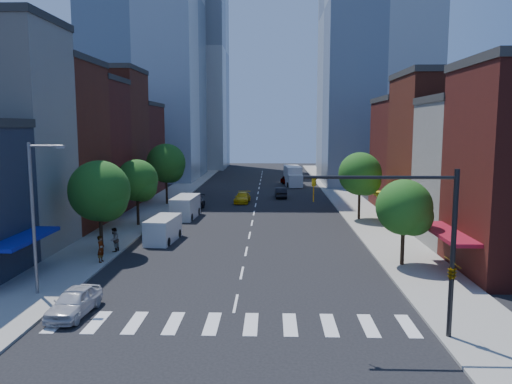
{
  "coord_description": "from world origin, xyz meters",
  "views": [
    {
      "loc": [
        2.01,
        -27.44,
        10.07
      ],
      "look_at": [
        0.82,
        11.05,
        5.0
      ],
      "focal_mm": 35.0,
      "sensor_mm": 36.0,
      "label": 1
    }
  ],
  "objects_px": {
    "parked_car_second": "(161,231)",
    "traffic_car_oncoming": "(281,193)",
    "cargo_van_far": "(185,207)",
    "pedestrian_near": "(101,249)",
    "parked_car_front": "(74,302)",
    "traffic_car_far": "(286,179)",
    "cargo_van_near": "(163,230)",
    "taxi": "(242,198)",
    "box_truck": "(293,177)",
    "pedestrian_far": "(114,240)",
    "parked_car_third": "(158,225)",
    "parked_car_rear": "(193,203)"
  },
  "relations": [
    {
      "from": "cargo_van_near",
      "to": "cargo_van_far",
      "type": "relative_size",
      "value": 0.9
    },
    {
      "from": "parked_car_rear",
      "to": "cargo_van_far",
      "type": "distance_m",
      "value": 5.52
    },
    {
      "from": "traffic_car_far",
      "to": "parked_car_second",
      "type": "bearing_deg",
      "value": 67.41
    },
    {
      "from": "cargo_van_near",
      "to": "box_truck",
      "type": "height_order",
      "value": "box_truck"
    },
    {
      "from": "parked_car_second",
      "to": "parked_car_third",
      "type": "xyz_separation_m",
      "value": [
        -0.82,
        2.64,
        0.03
      ]
    },
    {
      "from": "cargo_van_far",
      "to": "pedestrian_far",
      "type": "height_order",
      "value": "cargo_van_far"
    },
    {
      "from": "pedestrian_near",
      "to": "parked_car_rear",
      "type": "bearing_deg",
      "value": -1.43
    },
    {
      "from": "parked_car_second",
      "to": "pedestrian_near",
      "type": "distance_m",
      "value": 9.13
    },
    {
      "from": "parked_car_second",
      "to": "traffic_car_oncoming",
      "type": "bearing_deg",
      "value": 61.81
    },
    {
      "from": "parked_car_front",
      "to": "cargo_van_near",
      "type": "bearing_deg",
      "value": 90.79
    },
    {
      "from": "parked_car_rear",
      "to": "cargo_van_far",
      "type": "height_order",
      "value": "cargo_van_far"
    },
    {
      "from": "traffic_car_far",
      "to": "taxi",
      "type": "bearing_deg",
      "value": 67.57
    },
    {
      "from": "traffic_car_far",
      "to": "box_truck",
      "type": "relative_size",
      "value": 0.5
    },
    {
      "from": "taxi",
      "to": "pedestrian_near",
      "type": "xyz_separation_m",
      "value": [
        -8.68,
        -30.05,
        0.45
      ]
    },
    {
      "from": "parked_car_third",
      "to": "pedestrian_near",
      "type": "relative_size",
      "value": 2.44
    },
    {
      "from": "parked_car_front",
      "to": "traffic_car_far",
      "type": "xyz_separation_m",
      "value": [
        13.21,
        62.7,
        -0.01
      ]
    },
    {
      "from": "cargo_van_near",
      "to": "traffic_car_oncoming",
      "type": "bearing_deg",
      "value": 73.52
    },
    {
      "from": "pedestrian_near",
      "to": "pedestrian_far",
      "type": "height_order",
      "value": "pedestrian_near"
    },
    {
      "from": "parked_car_front",
      "to": "cargo_van_far",
      "type": "distance_m",
      "value": 28.69
    },
    {
      "from": "parked_car_front",
      "to": "pedestrian_far",
      "type": "xyz_separation_m",
      "value": [
        -1.95,
        13.06,
        0.38
      ]
    },
    {
      "from": "parked_car_front",
      "to": "cargo_van_far",
      "type": "relative_size",
      "value": 0.74
    },
    {
      "from": "traffic_car_oncoming",
      "to": "cargo_van_far",
      "type": "bearing_deg",
      "value": 53.36
    },
    {
      "from": "traffic_car_oncoming",
      "to": "pedestrian_far",
      "type": "height_order",
      "value": "pedestrian_far"
    },
    {
      "from": "parked_car_second",
      "to": "parked_car_third",
      "type": "bearing_deg",
      "value": 102.66
    },
    {
      "from": "taxi",
      "to": "pedestrian_far",
      "type": "height_order",
      "value": "pedestrian_far"
    },
    {
      "from": "parked_car_front",
      "to": "parked_car_second",
      "type": "relative_size",
      "value": 1.11
    },
    {
      "from": "parked_car_second",
      "to": "parked_car_third",
      "type": "distance_m",
      "value": 2.77
    },
    {
      "from": "traffic_car_oncoming",
      "to": "pedestrian_near",
      "type": "distance_m",
      "value": 37.57
    },
    {
      "from": "parked_car_third",
      "to": "traffic_car_far",
      "type": "height_order",
      "value": "traffic_car_far"
    },
    {
      "from": "parked_car_rear",
      "to": "taxi",
      "type": "height_order",
      "value": "parked_car_rear"
    },
    {
      "from": "traffic_car_oncoming",
      "to": "traffic_car_far",
      "type": "relative_size",
      "value": 1.04
    },
    {
      "from": "parked_car_second",
      "to": "traffic_car_far",
      "type": "xyz_separation_m",
      "value": [
        12.7,
        43.95,
        0.08
      ]
    },
    {
      "from": "parked_car_front",
      "to": "traffic_car_oncoming",
      "type": "xyz_separation_m",
      "value": [
        11.91,
        44.89,
        -0.01
      ]
    },
    {
      "from": "parked_car_third",
      "to": "traffic_car_far",
      "type": "bearing_deg",
      "value": 70.99
    },
    {
      "from": "pedestrian_far",
      "to": "box_truck",
      "type": "bearing_deg",
      "value": 170.85
    },
    {
      "from": "parked_car_front",
      "to": "taxi",
      "type": "bearing_deg",
      "value": 84.68
    },
    {
      "from": "parked_car_front",
      "to": "parked_car_second",
      "type": "distance_m",
      "value": 18.75
    },
    {
      "from": "parked_car_rear",
      "to": "pedestrian_near",
      "type": "relative_size",
      "value": 2.84
    },
    {
      "from": "parked_car_front",
      "to": "parked_car_rear",
      "type": "bearing_deg",
      "value": 92.47
    },
    {
      "from": "parked_car_third",
      "to": "cargo_van_far",
      "type": "distance_m",
      "value": 7.42
    },
    {
      "from": "taxi",
      "to": "pedestrian_far",
      "type": "bearing_deg",
      "value": -104.32
    },
    {
      "from": "cargo_van_far",
      "to": "pedestrian_near",
      "type": "xyz_separation_m",
      "value": [
        -2.99,
        -18.7,
        -0.07
      ]
    },
    {
      "from": "pedestrian_near",
      "to": "parked_car_third",
      "type": "bearing_deg",
      "value": -2.53
    },
    {
      "from": "parked_car_front",
      "to": "pedestrian_near",
      "type": "distance_m",
      "value": 10.16
    },
    {
      "from": "parked_car_rear",
      "to": "cargo_van_far",
      "type": "bearing_deg",
      "value": -87.28
    },
    {
      "from": "traffic_car_oncoming",
      "to": "box_truck",
      "type": "distance_m",
      "value": 14.85
    },
    {
      "from": "cargo_van_far",
      "to": "parked_car_third",
      "type": "bearing_deg",
      "value": -97.62
    },
    {
      "from": "taxi",
      "to": "box_truck",
      "type": "bearing_deg",
      "value": 72.38
    },
    {
      "from": "cargo_van_near",
      "to": "pedestrian_far",
      "type": "bearing_deg",
      "value": -120.59
    },
    {
      "from": "parked_car_second",
      "to": "cargo_van_near",
      "type": "distance_m",
      "value": 1.66
    }
  ]
}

